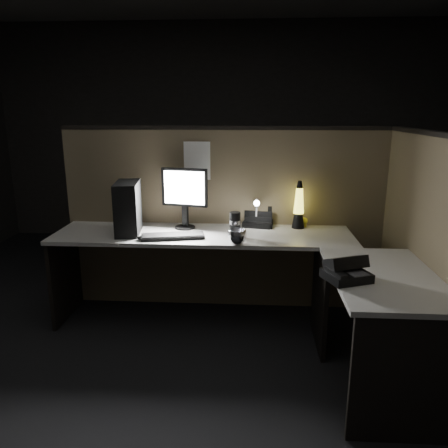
# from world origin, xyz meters

# --- Properties ---
(floor) EXTENTS (6.00, 6.00, 0.00)m
(floor) POSITION_xyz_m (0.00, 0.00, 0.00)
(floor) COLOR black
(floor) RESTS_ON ground
(room_shell) EXTENTS (6.00, 6.00, 6.00)m
(room_shell) POSITION_xyz_m (0.00, 0.00, 1.62)
(room_shell) COLOR silver
(room_shell) RESTS_ON ground
(partition_back) EXTENTS (2.66, 0.06, 1.50)m
(partition_back) POSITION_xyz_m (0.00, 0.93, 0.75)
(partition_back) COLOR brown
(partition_back) RESTS_ON ground
(partition_right) EXTENTS (0.06, 1.66, 1.50)m
(partition_right) POSITION_xyz_m (1.33, 0.10, 0.75)
(partition_right) COLOR brown
(partition_right) RESTS_ON ground
(desk) EXTENTS (2.60, 1.60, 0.73)m
(desk) POSITION_xyz_m (0.18, 0.25, 0.58)
(desk) COLOR beige
(desk) RESTS_ON ground
(pc_tower) EXTENTS (0.22, 0.40, 0.40)m
(pc_tower) POSITION_xyz_m (-0.72, 0.58, 0.93)
(pc_tower) COLOR black
(pc_tower) RESTS_ON desk
(monitor) EXTENTS (0.37, 0.16, 0.48)m
(monitor) POSITION_xyz_m (-0.31, 0.75, 1.02)
(monitor) COLOR black
(monitor) RESTS_ON desk
(keyboard) EXTENTS (0.49, 0.25, 0.02)m
(keyboard) POSITION_xyz_m (-0.36, 0.46, 0.74)
(keyboard) COLOR black
(keyboard) RESTS_ON desk
(mouse) EXTENTS (0.09, 0.07, 0.03)m
(mouse) POSITION_xyz_m (-0.57, 0.39, 0.75)
(mouse) COLOR black
(mouse) RESTS_ON desk
(clip_lamp) EXTENTS (0.05, 0.19, 0.24)m
(clip_lamp) POSITION_xyz_m (0.26, 0.79, 0.87)
(clip_lamp) COLOR silver
(clip_lamp) RESTS_ON desk
(organizer) EXTENTS (0.26, 0.24, 0.17)m
(organizer) POSITION_xyz_m (0.28, 0.86, 0.77)
(organizer) COLOR black
(organizer) RESTS_ON desk
(lava_lamp) EXTENTS (0.10, 0.10, 0.38)m
(lava_lamp) POSITION_xyz_m (0.60, 0.81, 0.89)
(lava_lamp) COLOR black
(lava_lamp) RESTS_ON desk
(travel_mug) EXTENTS (0.09, 0.09, 0.19)m
(travel_mug) POSITION_xyz_m (0.10, 0.51, 0.83)
(travel_mug) COLOR black
(travel_mug) RESTS_ON desk
(steel_mug) EXTENTS (0.16, 0.16, 0.11)m
(steel_mug) POSITION_xyz_m (0.12, 0.34, 0.78)
(steel_mug) COLOR silver
(steel_mug) RESTS_ON desk
(figurine) EXTENTS (0.06, 0.06, 0.06)m
(figurine) POSITION_xyz_m (0.65, 0.84, 0.78)
(figurine) COLOR yellow
(figurine) RESTS_ON desk
(pinned_paper) EXTENTS (0.21, 0.00, 0.31)m
(pinned_paper) POSITION_xyz_m (-0.23, 0.90, 1.25)
(pinned_paper) COLOR white
(pinned_paper) RESTS_ON partition_back
(desk_phone) EXTENTS (0.29, 0.28, 0.14)m
(desk_phone) POSITION_xyz_m (0.76, -0.28, 0.78)
(desk_phone) COLOR black
(desk_phone) RESTS_ON desk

